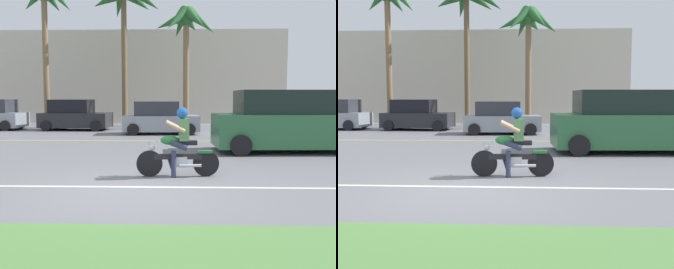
% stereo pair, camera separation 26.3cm
% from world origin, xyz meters
% --- Properties ---
extents(ground, '(56.00, 30.00, 0.04)m').
position_xyz_m(ground, '(0.00, 3.00, -0.02)').
color(ground, slate).
extents(lane_line_near, '(50.40, 0.12, 0.01)m').
position_xyz_m(lane_line_near, '(0.00, 0.20, 0.00)').
color(lane_line_near, silver).
rests_on(lane_line_near, ground).
extents(lane_line_far, '(50.40, 0.12, 0.01)m').
position_xyz_m(lane_line_far, '(0.00, 8.36, 0.00)').
color(lane_line_far, yellow).
rests_on(lane_line_far, ground).
extents(motorcyclist, '(1.81, 0.59, 1.52)m').
position_xyz_m(motorcyclist, '(0.87, 1.27, 0.64)').
color(motorcyclist, black).
rests_on(motorcyclist, ground).
extents(suv_nearby, '(4.86, 2.45, 1.97)m').
position_xyz_m(suv_nearby, '(4.36, 5.43, 0.96)').
color(suv_nearby, '#2D663D').
rests_on(suv_nearby, ground).
extents(parked_car_1, '(3.78, 2.16, 1.65)m').
position_xyz_m(parked_car_1, '(-4.81, 13.71, 0.76)').
color(parked_car_1, '#232328').
rests_on(parked_car_1, ground).
extents(parked_car_2, '(3.71, 2.12, 1.56)m').
position_xyz_m(parked_car_2, '(-0.08, 11.52, 0.73)').
color(parked_car_2, '#8C939E').
rests_on(parked_car_2, ground).
extents(palm_tree_0, '(3.39, 3.51, 8.13)m').
position_xyz_m(palm_tree_0, '(-6.60, 14.57, 6.74)').
color(palm_tree_0, brown).
rests_on(palm_tree_0, ground).
extents(palm_tree_1, '(3.62, 3.45, 6.84)m').
position_xyz_m(palm_tree_1, '(1.22, 15.15, 5.69)').
color(palm_tree_1, brown).
rests_on(palm_tree_1, ground).
extents(palm_tree_2, '(4.68, 4.69, 8.80)m').
position_xyz_m(palm_tree_2, '(-2.45, 16.30, 7.48)').
color(palm_tree_2, brown).
rests_on(palm_tree_2, ground).
extents(building_far, '(20.71, 4.00, 6.26)m').
position_xyz_m(building_far, '(-2.38, 21.00, 3.13)').
color(building_far, beige).
rests_on(building_far, ground).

